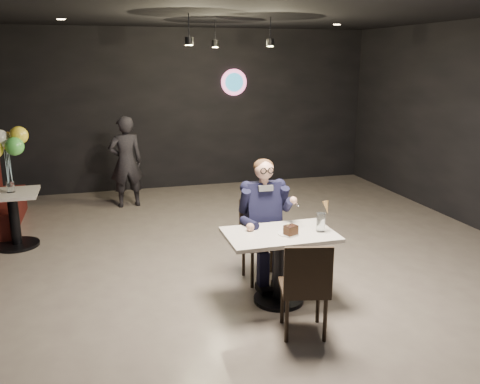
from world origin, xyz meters
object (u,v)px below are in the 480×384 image
object	(u,v)px
chair_far	(262,242)
side_table	(14,217)
booth_bench	(2,197)
seated_man	(263,219)
chair_near	(304,286)
balloon_vase	(11,187)
passerby	(126,162)
sundae_glass	(321,222)
main_table	(279,267)

from	to	relation	value
chair_far	side_table	world-z (taller)	chair_far
booth_bench	side_table	world-z (taller)	booth_bench
seated_man	chair_far	bearing A→B (deg)	-71.57
chair_near	booth_bench	xyz separation A→B (m)	(-3.13, 4.10, -0.01)
chair_far	balloon_vase	size ratio (longest dim) A/B	6.13
balloon_vase	passerby	size ratio (longest dim) A/B	0.10
chair_near	sundae_glass	size ratio (longest dim) A/B	4.75
chair_far	booth_bench	xyz separation A→B (m)	(-3.13, 2.92, -0.01)
seated_man	passerby	bearing A→B (deg)	109.99
sundae_glass	chair_far	bearing A→B (deg)	123.30
booth_bench	seated_man	bearing A→B (deg)	-42.95
chair_near	passerby	xyz separation A→B (m)	(-1.26, 4.65, 0.31)
main_table	balloon_vase	bearing A→B (deg)	138.96
chair_near	balloon_vase	world-z (taller)	chair_near
chair_far	seated_man	size ratio (longest dim) A/B	0.64
sundae_glass	side_table	world-z (taller)	sundae_glass
chair_near	passerby	distance (m)	4.83
chair_near	passerby	bearing A→B (deg)	118.96
seated_man	main_table	bearing A→B (deg)	-90.00
sundae_glass	booth_bench	xyz separation A→B (m)	(-3.54, 3.54, -0.40)
chair_near	sundae_glass	world-z (taller)	sundae_glass
main_table	side_table	distance (m)	3.76
side_table	passerby	xyz separation A→B (m)	(1.57, 1.55, 0.36)
seated_man	passerby	world-z (taller)	passerby
main_table	booth_bench	distance (m)	4.67
chair_near	seated_man	xyz separation A→B (m)	(-0.00, 1.19, 0.26)
seated_man	booth_bench	bearing A→B (deg)	137.05
main_table	booth_bench	world-z (taller)	booth_bench
main_table	side_table	xyz separation A→B (m)	(-2.83, 2.47, 0.04)
seated_man	sundae_glass	bearing A→B (deg)	-56.70
seated_man	chair_near	bearing A→B (deg)	-90.00
main_table	sundae_glass	bearing A→B (deg)	-10.02
passerby	seated_man	bearing A→B (deg)	102.70
chair_far	passerby	xyz separation A→B (m)	(-1.26, 3.46, 0.31)
seated_man	balloon_vase	size ratio (longest dim) A/B	9.60
chair_far	side_table	distance (m)	3.42
chair_far	sundae_glass	distance (m)	0.84
sundae_glass	side_table	size ratio (longest dim) A/B	0.24
seated_man	side_table	xyz separation A→B (m)	(-2.83, 1.92, -0.31)
side_table	balloon_vase	size ratio (longest dim) A/B	5.49
chair_near	sundae_glass	distance (m)	0.80
chair_near	side_table	distance (m)	4.20
chair_far	side_table	bearing A→B (deg)	145.93
booth_bench	balloon_vase	xyz separation A→B (m)	(0.30, -1.00, 0.38)
booth_bench	passerby	size ratio (longest dim) A/B	1.16
sundae_glass	side_table	xyz separation A→B (m)	(-3.24, 2.54, -0.44)
booth_bench	balloon_vase	size ratio (longest dim) A/B	11.88
booth_bench	side_table	distance (m)	1.04
sundae_glass	side_table	distance (m)	4.14
chair_far	passerby	world-z (taller)	passerby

